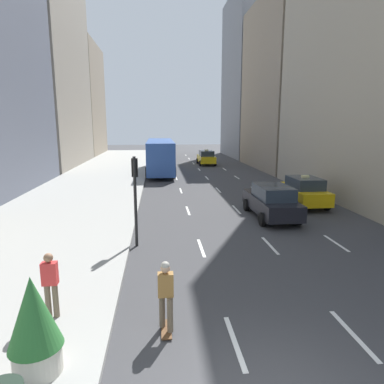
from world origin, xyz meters
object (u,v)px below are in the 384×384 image
Objects in this scene: taxi_lead at (206,158)px; planter_with_shrub at (34,324)px; taxi_second at (303,191)px; city_bus at (160,155)px; sedan_black_near at (271,201)px; traffic_light_pole at (135,187)px; skateboarder at (166,293)px; pedestrian_near_curb at (50,282)px.

planter_with_shrub reaches higher than taxi_lead.
taxi_second is 0.38× the size of city_bus.
planter_with_shrub is at bearing -127.01° from sedan_black_near.
traffic_light_pole reaches higher than planter_with_shrub.
skateboarder is 6.27m from traffic_light_pole.
city_bus is (-5.61, 17.71, 0.90)m from sedan_black_near.
planter_with_shrub reaches higher than sedan_black_near.
traffic_light_pole is (1.43, 7.32, 1.26)m from planter_with_shrub.
city_bus is at bearing 107.59° from sedan_black_near.
taxi_second is at bearing -82.67° from taxi_lead.
city_bus is at bearing 86.93° from traffic_light_pole.
sedan_black_near is 2.78× the size of skateboarder.
sedan_black_near is at bearing -72.41° from city_bus.
pedestrian_near_curb is (-2.76, 0.65, 0.10)m from skateboarder.
city_bus is 26.78m from pedestrian_near_curb.
traffic_light_pole reaches higher than pedestrian_near_curb.
taxi_lead reaches higher than pedestrian_near_curb.
traffic_light_pole is at bearing 99.73° from skateboarder.
taxi_lead is at bearing 97.33° from taxi_second.
planter_with_shrub is (-2.57, -28.56, -0.63)m from city_bus.
taxi_second is at bearing 42.08° from sedan_black_near.
planter_with_shrub is at bearing -95.15° from city_bus.
traffic_light_pole reaches higher than sedan_black_near.
taxi_lead is 34.26m from pedestrian_near_curb.
city_bus is 28.69m from planter_with_shrub.
traffic_light_pole is at bearing -103.63° from taxi_lead.
sedan_black_near is 12.30m from pedestrian_near_curb.
taxi_second is 0.91× the size of sedan_black_near.
pedestrian_near_curb is at bearing -107.84° from traffic_light_pole.
sedan_black_near is 2.49× the size of planter_with_shrub.
planter_with_shrub is (-2.47, -1.30, 0.19)m from skateboarder.
taxi_lead is at bearing 75.67° from pedestrian_near_curb.
taxi_lead is at bearing 49.54° from city_bus.
taxi_lead is 2.67× the size of pedestrian_near_curb.
taxi_lead is 34.32m from skateboarder.
skateboarder is (-8.52, -12.08, 0.08)m from taxi_second.
sedan_black_near is 0.42× the size of city_bus.
planter_with_shrub is at bearing -152.18° from skateboarder.
city_bus is at bearing -130.46° from taxi_lead.
city_bus is at bearing 118.99° from taxi_second.
taxi_lead is 0.91× the size of sedan_black_near.
sedan_black_near is at bearing 27.67° from traffic_light_pole.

